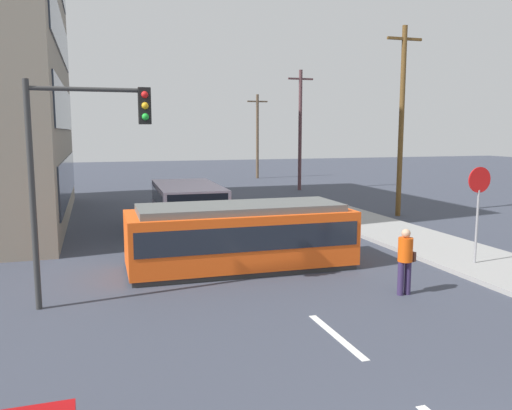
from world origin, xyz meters
The scene contains 12 objects.
ground_plane centered at (0.00, 10.00, 0.00)m, with size 120.00×120.00×0.00m, color #383D4A.
lane_stripe_2 centered at (0.00, 6.00, 0.01)m, with size 0.16×2.40×0.01m, color silver.
lane_stripe_3 centered at (0.00, 17.64, 0.01)m, with size 0.16×2.40×0.01m, color silver.
lane_stripe_4 centered at (0.00, 23.64, 0.01)m, with size 0.16×2.40×0.01m, color silver.
streetcar_tram centered at (-0.41, 11.64, 0.99)m, with size 6.65×2.61×1.93m.
city_bus centered at (-0.81, 18.33, 1.07)m, with size 2.68×5.53×1.87m.
pedestrian_crossing centered at (2.80, 7.93, 0.94)m, with size 0.49×0.36×1.67m.
stop_sign centered at (6.33, 9.59, 2.19)m, with size 0.76×0.07×2.88m.
traffic_light_mast centered at (-4.77, 9.50, 3.62)m, with size 2.73×0.33×5.18m.
utility_pole_mid centered at (9.52, 18.74, 4.64)m, with size 1.80×0.24×8.91m.
utility_pole_far centered at (9.19, 30.59, 4.28)m, with size 1.80×0.24×8.20m.
utility_pole_distant centered at (9.18, 40.35, 3.79)m, with size 1.80×0.24×7.22m.
Camera 1 is at (-4.48, -2.95, 4.04)m, focal length 36.44 mm.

